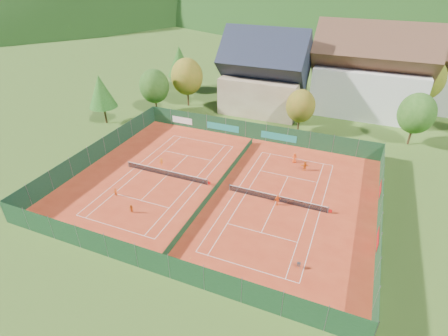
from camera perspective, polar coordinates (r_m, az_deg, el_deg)
ground at (r=47.01m, az=-0.93°, el=-3.27°), size 600.00×600.00×0.00m
clay_pad at (r=46.99m, az=-0.93°, el=-3.25°), size 40.00×32.00×0.01m
court_markings_left at (r=50.21m, az=-9.35°, el=-1.24°), size 11.03×23.83×0.00m
court_markings_right at (r=44.98m, az=8.52°, el=-5.39°), size 11.03×23.83×0.00m
tennis_net_left at (r=49.87m, az=-9.25°, el=-0.79°), size 13.30×0.10×1.02m
tennis_net_right at (r=44.67m, az=8.76°, el=-4.92°), size 13.30×0.10×1.02m
court_divider at (r=46.72m, az=-0.94°, el=-2.74°), size 0.03×28.80×1.00m
fence_north at (r=59.52m, az=4.77°, el=6.06°), size 40.00×0.10×3.00m
fence_south at (r=35.32m, az=-11.60°, el=-14.74°), size 40.00×0.04×3.00m
fence_west at (r=56.15m, az=-20.07°, el=2.60°), size 0.04×32.00×3.00m
fence_east at (r=43.76m, az=24.11°, el=-6.95°), size 0.09×32.00×3.00m
chalet at (r=71.01m, az=6.61°, el=14.57°), size 16.20×12.00×16.00m
hotel_block_a at (r=74.11m, az=22.69°, el=13.77°), size 21.60×11.00×17.25m
hotel_block_b at (r=83.32m, az=32.55°, el=12.51°), size 17.28×10.00×15.50m
tree_west_front at (r=70.32m, az=-11.33°, el=12.97°), size 5.72×5.72×8.69m
tree_west_mid at (r=73.05m, az=-6.07°, el=14.62°), size 6.44×6.44×9.78m
tree_west_back at (r=82.45m, az=-7.26°, el=16.92°), size 5.60×5.60×10.00m
tree_center at (r=62.31m, az=12.40°, el=9.85°), size 5.01×5.01×7.60m
tree_east_front at (r=63.79m, az=28.94°, el=7.80°), size 5.72×5.72×8.69m
tree_west_side at (r=67.66m, az=-19.45°, el=11.71°), size 5.04×5.04×9.00m
tree_east_back at (r=78.84m, az=30.04°, el=12.48°), size 7.15×7.15×10.86m
mountain_backdrop at (r=277.40m, az=25.27°, el=14.35°), size 820.00×530.00×242.00m
ball_hopper at (r=36.47m, az=12.11°, el=-15.12°), size 0.34×0.34×0.80m
loose_ball_0 at (r=46.67m, az=-15.27°, el=-4.74°), size 0.07×0.07×0.07m
loose_ball_1 at (r=37.18m, az=-5.55°, el=-14.45°), size 0.07×0.07×0.07m
loose_ball_2 at (r=51.35m, az=2.75°, el=-0.00°), size 0.07×0.07×0.07m
player_left_near at (r=47.18m, az=-17.27°, el=-3.80°), size 0.46×0.32×1.23m
player_left_mid at (r=43.70m, az=-14.89°, el=-6.49°), size 0.64×0.53×1.19m
player_left_far at (r=52.62m, az=-10.16°, el=1.02°), size 0.83×0.58×1.17m
player_right_near at (r=43.92m, az=8.72°, el=-5.17°), size 0.91×0.93×1.57m
player_right_far_a at (r=53.45m, az=11.43°, el=1.62°), size 0.89×0.76×1.56m
player_right_far_b at (r=51.73m, az=13.04°, el=0.29°), size 1.39×0.88×1.43m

